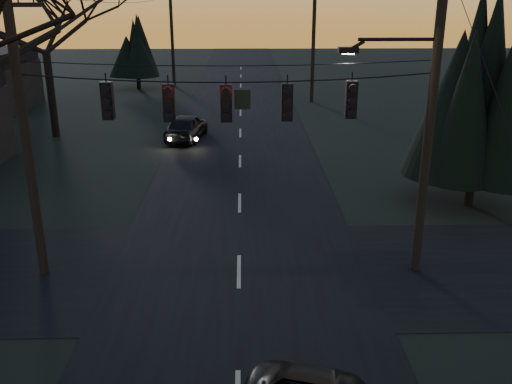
{
  "coord_description": "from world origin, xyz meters",
  "views": [
    {
      "loc": [
        0.16,
        -5.86,
        8.3
      ],
      "look_at": [
        0.51,
        9.23,
        2.9
      ],
      "focal_mm": 40.0,
      "sensor_mm": 36.0,
      "label": 1
    }
  ],
  "objects_px": {
    "utility_pole_right": "(414,270)",
    "utility_pole_left": "(45,274)",
    "utility_pole_far_r": "(311,102)",
    "sedan_oncoming_a": "(186,127)",
    "utility_pole_far_l": "(174,86)",
    "evergreen_right": "(483,90)"
  },
  "relations": [
    {
      "from": "utility_pole_right",
      "to": "utility_pole_left",
      "type": "relative_size",
      "value": 1.18
    },
    {
      "from": "utility_pole_far_r",
      "to": "sedan_oncoming_a",
      "type": "distance_m",
      "value": 14.38
    },
    {
      "from": "utility_pole_far_r",
      "to": "utility_pole_left",
      "type": "bearing_deg",
      "value": -112.33
    },
    {
      "from": "utility_pole_far_l",
      "to": "sedan_oncoming_a",
      "type": "bearing_deg",
      "value": -81.56
    },
    {
      "from": "utility_pole_far_r",
      "to": "sedan_oncoming_a",
      "type": "xyz_separation_m",
      "value": [
        -8.61,
        -11.5,
        0.76
      ]
    },
    {
      "from": "utility_pole_right",
      "to": "utility_pole_far_l",
      "type": "distance_m",
      "value": 37.79
    },
    {
      "from": "utility_pole_left",
      "to": "utility_pole_far_r",
      "type": "height_order",
      "value": "same"
    },
    {
      "from": "utility_pole_left",
      "to": "evergreen_right",
      "type": "relative_size",
      "value": 1.04
    },
    {
      "from": "utility_pole_right",
      "to": "sedan_oncoming_a",
      "type": "distance_m",
      "value": 18.63
    },
    {
      "from": "utility_pole_far_l",
      "to": "sedan_oncoming_a",
      "type": "distance_m",
      "value": 19.73
    },
    {
      "from": "utility_pole_right",
      "to": "evergreen_right",
      "type": "xyz_separation_m",
      "value": [
        3.82,
        5.64,
        4.66
      ]
    },
    {
      "from": "evergreen_right",
      "to": "utility_pole_far_r",
      "type": "bearing_deg",
      "value": 99.7
    },
    {
      "from": "evergreen_right",
      "to": "utility_pole_right",
      "type": "bearing_deg",
      "value": -124.13
    },
    {
      "from": "utility_pole_far_r",
      "to": "evergreen_right",
      "type": "distance_m",
      "value": 23.16
    },
    {
      "from": "utility_pole_right",
      "to": "utility_pole_far_l",
      "type": "height_order",
      "value": "utility_pole_right"
    },
    {
      "from": "sedan_oncoming_a",
      "to": "utility_pole_left",
      "type": "bearing_deg",
      "value": 89.11
    },
    {
      "from": "utility_pole_far_l",
      "to": "evergreen_right",
      "type": "xyz_separation_m",
      "value": [
        15.32,
        -30.36,
        4.66
      ]
    },
    {
      "from": "utility_pole_left",
      "to": "utility_pole_far_l",
      "type": "distance_m",
      "value": 36.0
    },
    {
      "from": "utility_pole_left",
      "to": "evergreen_right",
      "type": "height_order",
      "value": "evergreen_right"
    },
    {
      "from": "utility_pole_right",
      "to": "utility_pole_far_l",
      "type": "xyz_separation_m",
      "value": [
        -11.5,
        36.0,
        0.0
      ]
    },
    {
      "from": "evergreen_right",
      "to": "sedan_oncoming_a",
      "type": "distance_m",
      "value": 16.96
    },
    {
      "from": "utility_pole_left",
      "to": "evergreen_right",
      "type": "xyz_separation_m",
      "value": [
        15.32,
        5.64,
        4.66
      ]
    }
  ]
}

